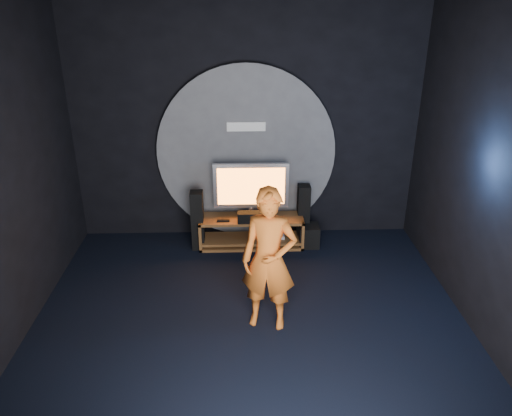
{
  "coord_description": "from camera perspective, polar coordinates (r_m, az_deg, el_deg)",
  "views": [
    {
      "loc": [
        -0.09,
        -4.54,
        3.55
      ],
      "look_at": [
        0.1,
        1.05,
        1.05
      ],
      "focal_mm": 35.0,
      "sensor_mm": 36.0,
      "label": 1
    }
  ],
  "objects": [
    {
      "name": "right_wall",
      "position": [
        5.53,
        26.17,
        2.52
      ],
      "size": [
        0.04,
        5.0,
        3.5
      ],
      "primitive_type": "cube",
      "color": "black",
      "rests_on": "ground"
    },
    {
      "name": "back_wall",
      "position": [
        7.27,
        -1.15,
        9.74
      ],
      "size": [
        5.0,
        0.04,
        3.5
      ],
      "primitive_type": "cube",
      "color": "black",
      "rests_on": "ground"
    },
    {
      "name": "front_wall",
      "position": [
        2.72,
        0.42,
        -17.31
      ],
      "size": [
        5.0,
        0.04,
        3.5
      ],
      "primitive_type": "cube",
      "color": "black",
      "rests_on": "ground"
    },
    {
      "name": "floor",
      "position": [
        5.77,
        -0.64,
        -13.93
      ],
      "size": [
        5.0,
        5.0,
        0.0
      ],
      "primitive_type": "plane",
      "color": "black",
      "rests_on": "ground"
    },
    {
      "name": "media_console",
      "position": [
        7.4,
        -0.48,
        -2.89
      ],
      "size": [
        1.52,
        0.45,
        0.45
      ],
      "color": "brown",
      "rests_on": "ground"
    },
    {
      "name": "remote",
      "position": [
        7.18,
        -3.77,
        -1.47
      ],
      "size": [
        0.18,
        0.05,
        0.02
      ],
      "primitive_type": "cube",
      "color": "black",
      "rests_on": "media_console"
    },
    {
      "name": "tv",
      "position": [
        7.17,
        -0.57,
        2.33
      ],
      "size": [
        1.08,
        0.22,
        0.81
      ],
      "color": "silver",
      "rests_on": "media_console"
    },
    {
      "name": "tower_speaker_left",
      "position": [
        7.26,
        -6.7,
        -1.42
      ],
      "size": [
        0.18,
        0.2,
        0.89
      ],
      "primitive_type": "cube",
      "color": "black",
      "rests_on": "ground"
    },
    {
      "name": "center_speaker",
      "position": [
        7.12,
        -0.52,
        -1.05
      ],
      "size": [
        0.4,
        0.15,
        0.15
      ],
      "primitive_type": "cube",
      "color": "black",
      "rests_on": "media_console"
    },
    {
      "name": "player",
      "position": [
        5.44,
        1.48,
        -5.96
      ],
      "size": [
        0.67,
        0.51,
        1.66
      ],
      "primitive_type": "imported",
      "rotation": [
        0.0,
        0.0,
        -0.21
      ],
      "color": "#CF5E1C",
      "rests_on": "ground"
    },
    {
      "name": "tower_speaker_right",
      "position": [
        7.47,
        5.43,
        -0.61
      ],
      "size": [
        0.18,
        0.2,
        0.89
      ],
      "primitive_type": "cube",
      "color": "black",
      "rests_on": "ground"
    },
    {
      "name": "subwoofer",
      "position": [
        7.44,
        6.04,
        -3.14
      ],
      "size": [
        0.3,
        0.3,
        0.33
      ],
      "primitive_type": "cube",
      "color": "black",
      "rests_on": "ground"
    },
    {
      "name": "wall_disc_panel",
      "position": [
        7.34,
        -1.12,
        6.23
      ],
      "size": [
        2.6,
        0.11,
        2.6
      ],
      "color": "#515156",
      "rests_on": "ground"
    }
  ]
}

